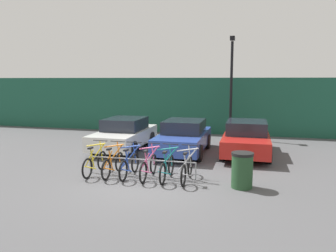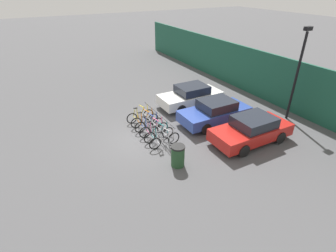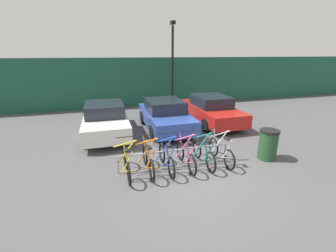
{
  "view_description": "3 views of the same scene",
  "coord_description": "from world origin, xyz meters",
  "px_view_note": "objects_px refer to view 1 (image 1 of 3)",
  "views": [
    {
      "loc": [
        3.03,
        -9.0,
        3.09
      ],
      "look_at": [
        0.09,
        2.54,
        1.39
      ],
      "focal_mm": 35.0,
      "sensor_mm": 36.0,
      "label": 1
    },
    {
      "loc": [
        11.0,
        -4.61,
        7.34
      ],
      "look_at": [
        0.54,
        1.08,
        0.71
      ],
      "focal_mm": 28.0,
      "sensor_mm": 36.0,
      "label": 2
    },
    {
      "loc": [
        -2.33,
        -5.46,
        3.45
      ],
      "look_at": [
        -0.11,
        2.25,
        0.83
      ],
      "focal_mm": 24.0,
      "sensor_mm": 36.0,
      "label": 3
    }
  ],
  "objects_px": {
    "bicycle_blue": "(129,165)",
    "bicycle_teal": "(167,168)",
    "bicycle_yellow": "(95,163)",
    "bicycle_pink": "(148,167)",
    "bike_rack": "(141,161)",
    "bicycle_silver": "(187,169)",
    "car_blue": "(184,137)",
    "car_white": "(125,134)",
    "bicycle_orange": "(113,164)",
    "trash_bin": "(242,170)",
    "car_red": "(246,138)",
    "lamp_post": "(231,81)"
  },
  "relations": [
    {
      "from": "bicycle_blue",
      "to": "bicycle_teal",
      "type": "distance_m",
      "value": 1.24
    },
    {
      "from": "bicycle_yellow",
      "to": "bicycle_pink",
      "type": "bearing_deg",
      "value": -1.97
    },
    {
      "from": "bike_rack",
      "to": "bicycle_blue",
      "type": "height_order",
      "value": "bicycle_blue"
    },
    {
      "from": "bicycle_silver",
      "to": "car_blue",
      "type": "height_order",
      "value": "car_blue"
    },
    {
      "from": "bicycle_silver",
      "to": "car_white",
      "type": "relative_size",
      "value": 0.41
    },
    {
      "from": "bike_rack",
      "to": "bicycle_pink",
      "type": "xyz_separation_m",
      "value": [
        0.31,
        -0.15,
        -0.11
      ]
    },
    {
      "from": "bicycle_teal",
      "to": "bicycle_yellow",
      "type": "bearing_deg",
      "value": -179.85
    },
    {
      "from": "bike_rack",
      "to": "bicycle_silver",
      "type": "xyz_separation_m",
      "value": [
        1.53,
        -0.15,
        -0.11
      ]
    },
    {
      "from": "bike_rack",
      "to": "bicycle_pink",
      "type": "distance_m",
      "value": 0.36
    },
    {
      "from": "bike_rack",
      "to": "bicycle_orange",
      "type": "relative_size",
      "value": 2.11
    },
    {
      "from": "trash_bin",
      "to": "car_red",
      "type": "bearing_deg",
      "value": 89.49
    },
    {
      "from": "bike_rack",
      "to": "car_white",
      "type": "xyz_separation_m",
      "value": [
        -2.02,
        3.69,
        0.21
      ]
    },
    {
      "from": "car_white",
      "to": "trash_bin",
      "type": "height_order",
      "value": "car_white"
    },
    {
      "from": "trash_bin",
      "to": "bicycle_pink",
      "type": "bearing_deg",
      "value": 175.96
    },
    {
      "from": "bike_rack",
      "to": "bicycle_teal",
      "type": "height_order",
      "value": "bicycle_teal"
    },
    {
      "from": "bicycle_blue",
      "to": "trash_bin",
      "type": "relative_size",
      "value": 1.66
    },
    {
      "from": "bicycle_pink",
      "to": "trash_bin",
      "type": "relative_size",
      "value": 1.66
    },
    {
      "from": "bicycle_blue",
      "to": "trash_bin",
      "type": "height_order",
      "value": "bicycle_blue"
    },
    {
      "from": "bike_rack",
      "to": "trash_bin",
      "type": "xyz_separation_m",
      "value": [
        3.18,
        -0.35,
        0.03
      ]
    },
    {
      "from": "bicycle_teal",
      "to": "car_white",
      "type": "distance_m",
      "value": 4.84
    },
    {
      "from": "bicycle_orange",
      "to": "car_red",
      "type": "distance_m",
      "value": 5.83
    },
    {
      "from": "car_red",
      "to": "trash_bin",
      "type": "height_order",
      "value": "car_red"
    },
    {
      "from": "bicycle_silver",
      "to": "car_white",
      "type": "xyz_separation_m",
      "value": [
        -3.56,
        3.83,
        0.31
      ]
    },
    {
      "from": "bicycle_blue",
      "to": "lamp_post",
      "type": "relative_size",
      "value": 0.32
    },
    {
      "from": "car_blue",
      "to": "car_red",
      "type": "bearing_deg",
      "value": 8.12
    },
    {
      "from": "trash_bin",
      "to": "car_blue",
      "type": "bearing_deg",
      "value": 122.37
    },
    {
      "from": "bicycle_orange",
      "to": "bicycle_teal",
      "type": "relative_size",
      "value": 1.0
    },
    {
      "from": "car_red",
      "to": "trash_bin",
      "type": "relative_size",
      "value": 4.13
    },
    {
      "from": "bicycle_blue",
      "to": "bike_rack",
      "type": "bearing_deg",
      "value": 20.52
    },
    {
      "from": "bicycle_yellow",
      "to": "bicycle_blue",
      "type": "relative_size",
      "value": 1.0
    },
    {
      "from": "lamp_post",
      "to": "bicycle_orange",
      "type": "bearing_deg",
      "value": -111.96
    },
    {
      "from": "bicycle_teal",
      "to": "trash_bin",
      "type": "distance_m",
      "value": 2.28
    },
    {
      "from": "bicycle_yellow",
      "to": "bicycle_blue",
      "type": "height_order",
      "value": "same"
    },
    {
      "from": "lamp_post",
      "to": "bicycle_silver",
      "type": "bearing_deg",
      "value": -95.65
    },
    {
      "from": "bicycle_yellow",
      "to": "lamp_post",
      "type": "relative_size",
      "value": 0.32
    },
    {
      "from": "car_red",
      "to": "trash_bin",
      "type": "xyz_separation_m",
      "value": [
        -0.04,
        -4.33,
        -0.17
      ]
    },
    {
      "from": "bicycle_teal",
      "to": "bicycle_silver",
      "type": "distance_m",
      "value": 0.62
    },
    {
      "from": "bicycle_yellow",
      "to": "lamp_post",
      "type": "xyz_separation_m",
      "value": [
        3.85,
        7.97,
        2.61
      ]
    },
    {
      "from": "bicycle_teal",
      "to": "lamp_post",
      "type": "height_order",
      "value": "lamp_post"
    },
    {
      "from": "car_white",
      "to": "lamp_post",
      "type": "xyz_separation_m",
      "value": [
        4.34,
        4.14,
        2.29
      ]
    },
    {
      "from": "car_white",
      "to": "trash_bin",
      "type": "xyz_separation_m",
      "value": [
        5.2,
        -4.04,
        -0.17
      ]
    },
    {
      "from": "bicycle_yellow",
      "to": "car_white",
      "type": "relative_size",
      "value": 0.41
    },
    {
      "from": "bicycle_teal",
      "to": "car_blue",
      "type": "xyz_separation_m",
      "value": [
        -0.24,
        3.76,
        0.31
      ]
    },
    {
      "from": "car_red",
      "to": "car_white",
      "type": "bearing_deg",
      "value": -176.83
    },
    {
      "from": "car_red",
      "to": "bicycle_pink",
      "type": "bearing_deg",
      "value": -125.2
    },
    {
      "from": "bicycle_yellow",
      "to": "bicycle_teal",
      "type": "height_order",
      "value": "same"
    },
    {
      "from": "bicycle_orange",
      "to": "lamp_post",
      "type": "height_order",
      "value": "lamp_post"
    },
    {
      "from": "car_white",
      "to": "car_blue",
      "type": "xyz_separation_m",
      "value": [
        2.69,
        -0.07,
        -0.0
      ]
    },
    {
      "from": "bicycle_pink",
      "to": "car_red",
      "type": "xyz_separation_m",
      "value": [
        2.91,
        4.13,
        0.31
      ]
    },
    {
      "from": "bicycle_orange",
      "to": "lamp_post",
      "type": "distance_m",
      "value": 8.98
    }
  ]
}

